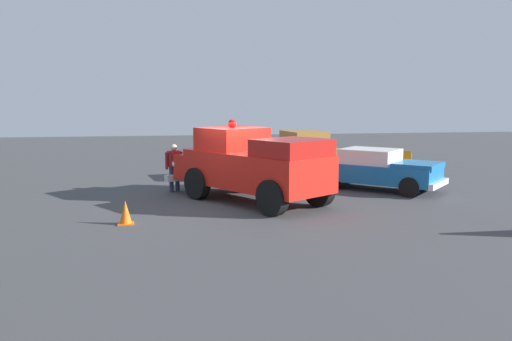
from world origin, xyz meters
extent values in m
plane|color=#424244|center=(0.00, 0.00, 0.00)|extent=(60.00, 60.00, 0.00)
cylinder|color=black|center=(1.17, -0.54, 0.52)|extent=(0.84, 1.04, 1.04)
cylinder|color=black|center=(-0.50, -1.64, 0.52)|extent=(0.84, 1.04, 1.04)
cylinder|color=black|center=(-0.77, 2.38, 0.52)|extent=(0.84, 1.04, 1.04)
cylinder|color=black|center=(-2.43, 1.27, 0.52)|extent=(0.84, 1.04, 1.04)
cube|color=red|center=(-0.63, 0.37, 1.05)|extent=(4.46, 5.24, 1.10)
cube|color=red|center=(0.95, -2.01, 0.92)|extent=(1.96, 1.72, 0.84)
cube|color=red|center=(0.01, -0.59, 1.95)|extent=(2.52, 2.47, 0.76)
cube|color=#B21914|center=(-1.49, 1.66, 1.80)|extent=(2.57, 2.50, 0.60)
cube|color=silver|center=(1.19, -2.38, 0.92)|extent=(1.27, 0.90, 0.64)
cube|color=silver|center=(1.25, -2.46, 0.50)|extent=(1.98, 1.41, 0.24)
sphere|color=white|center=(1.84, -1.95, 1.00)|extent=(0.36, 0.36, 0.26)
sphere|color=white|center=(0.54, -2.81, 1.00)|extent=(0.36, 0.36, 0.26)
sphere|color=red|center=(0.01, -0.59, 2.45)|extent=(0.39, 0.39, 0.28)
cylinder|color=black|center=(-6.95, -0.92, 0.34)|extent=(0.67, 0.65, 0.68)
cylinder|color=black|center=(-5.83, 0.27, 0.34)|extent=(0.67, 0.65, 0.68)
cylinder|color=black|center=(-4.83, -2.90, 0.34)|extent=(0.67, 0.65, 0.68)
cylinder|color=black|center=(-3.71, -1.70, 0.34)|extent=(0.67, 0.65, 0.68)
cube|color=#196BAD|center=(-5.33, -1.31, 0.62)|extent=(4.30, 4.18, 0.64)
cube|color=#196BAD|center=(-6.39, -0.32, 0.98)|extent=(2.14, 2.15, 0.20)
cube|color=white|center=(-5.11, -1.52, 1.18)|extent=(2.45, 2.44, 0.56)
cube|color=silver|center=(-6.92, 0.17, 0.40)|extent=(1.41, 1.50, 0.20)
cylinder|color=black|center=(-3.96, -6.03, 0.40)|extent=(0.84, 0.43, 0.80)
cylinder|color=black|center=(-4.31, -4.30, 0.40)|extent=(0.84, 0.43, 0.80)
cylinder|color=black|center=(-0.92, -5.41, 0.40)|extent=(0.84, 0.43, 0.80)
cylinder|color=black|center=(-1.28, -3.68, 0.40)|extent=(0.84, 0.43, 0.80)
cube|color=olive|center=(-1.69, -4.66, 0.95)|extent=(3.03, 2.40, 1.00)
cube|color=olive|center=(-3.55, -5.04, 1.20)|extent=(1.83, 2.06, 1.40)
cube|color=olive|center=(-4.63, -5.26, 0.82)|extent=(1.22, 1.85, 0.64)
cylinder|color=#B7BABF|center=(-1.74, -2.72, 0.22)|extent=(0.04, 0.04, 0.44)
cylinder|color=#B7BABF|center=(-1.39, -2.99, 0.22)|extent=(0.04, 0.04, 0.44)
cylinder|color=#B7BABF|center=(-2.00, -3.07, 0.22)|extent=(0.04, 0.04, 0.44)
cylinder|color=#B7BABF|center=(-1.65, -3.34, 0.22)|extent=(0.04, 0.04, 0.44)
cube|color=#B21E1E|center=(-1.69, -3.03, 0.46)|extent=(0.67, 0.67, 0.04)
cube|color=#B21E1E|center=(-1.84, -3.22, 0.74)|extent=(0.41, 0.32, 0.56)
cube|color=#B7BABF|center=(-1.89, -2.88, 0.62)|extent=(0.29, 0.37, 0.03)
cube|color=#B7BABF|center=(-1.50, -3.17, 0.62)|extent=(0.29, 0.37, 0.03)
cylinder|color=#B7BABF|center=(-7.91, -4.29, 0.22)|extent=(0.04, 0.04, 0.44)
cylinder|color=#B7BABF|center=(-7.54, -4.53, 0.22)|extent=(0.04, 0.04, 0.44)
cylinder|color=#B7BABF|center=(-8.15, -4.65, 0.22)|extent=(0.04, 0.04, 0.44)
cylinder|color=#B7BABF|center=(-7.79, -4.90, 0.22)|extent=(0.04, 0.04, 0.44)
cube|color=orange|center=(-7.85, -4.59, 0.46)|extent=(0.67, 0.67, 0.04)
cube|color=orange|center=(-7.98, -4.79, 0.74)|extent=(0.42, 0.30, 0.56)
cube|color=#B7BABF|center=(-8.05, -4.46, 0.62)|extent=(0.28, 0.38, 0.03)
cube|color=#B7BABF|center=(-7.65, -4.73, 0.62)|extent=(0.28, 0.38, 0.03)
cylinder|color=#383842|center=(-1.61, -2.75, 0.23)|extent=(0.18, 0.18, 0.45)
cylinder|color=#383842|center=(-1.45, -2.87, 0.23)|extent=(0.18, 0.18, 0.45)
cube|color=#383842|center=(-1.71, -2.88, 0.51)|extent=(0.38, 0.44, 0.13)
cube|color=#383842|center=(-1.55, -3.00, 0.51)|extent=(0.38, 0.44, 0.13)
cube|color=silver|center=(-1.75, -3.10, 0.81)|extent=(0.45, 0.42, 0.54)
sphere|color=tan|center=(-1.73, -3.08, 1.18)|extent=(0.31, 0.31, 0.22)
cylinder|color=#2D334C|center=(2.00, -2.09, 0.44)|extent=(0.19, 0.19, 0.88)
cylinder|color=#2D334C|center=(1.79, -2.15, 0.44)|extent=(0.19, 0.19, 0.88)
cube|color=maroon|center=(1.89, -2.12, 1.16)|extent=(0.48, 0.37, 0.56)
cylinder|color=maroon|center=(2.15, -2.04, 1.10)|extent=(0.13, 0.13, 0.60)
cylinder|color=maroon|center=(1.64, -2.20, 1.10)|extent=(0.13, 0.13, 0.60)
sphere|color=beige|center=(1.89, -2.12, 1.56)|extent=(0.29, 0.29, 0.23)
cube|color=orange|center=(3.22, 2.73, 0.02)|extent=(0.40, 0.40, 0.04)
cone|color=orange|center=(3.22, 2.73, 0.33)|extent=(0.32, 0.32, 0.60)
camera|label=1|loc=(2.04, 16.98, 3.34)|focal=37.96mm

